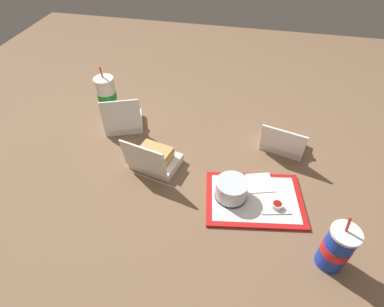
{
  "coord_description": "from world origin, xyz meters",
  "views": [
    {
      "loc": [
        -0.18,
        0.85,
        0.94
      ],
      "look_at": [
        0.01,
        -0.05,
        0.05
      ],
      "focal_mm": 28.0,
      "sensor_mm": 36.0,
      "label": 1
    }
  ],
  "objects_px": {
    "ketchup_cup": "(277,205)",
    "clamshell_hotdog_right": "(284,142)",
    "cake_container": "(231,190)",
    "clamshell_sandwich_back": "(155,159)",
    "clamshell_hotdog_front": "(124,120)",
    "soda_cup_corner": "(337,248)",
    "plastic_fork": "(276,213)",
    "food_tray": "(254,199)",
    "soda_cup_front": "(107,93)"
  },
  "relations": [
    {
      "from": "plastic_fork",
      "to": "clamshell_sandwich_back",
      "type": "relative_size",
      "value": 0.49
    },
    {
      "from": "clamshell_hotdog_front",
      "to": "soda_cup_front",
      "type": "relative_size",
      "value": 0.95
    },
    {
      "from": "food_tray",
      "to": "cake_container",
      "type": "bearing_deg",
      "value": 4.71
    },
    {
      "from": "clamshell_hotdog_front",
      "to": "soda_cup_corner",
      "type": "height_order",
      "value": "soda_cup_corner"
    },
    {
      "from": "clamshell_sandwich_back",
      "to": "soda_cup_front",
      "type": "bearing_deg",
      "value": -45.0
    },
    {
      "from": "cake_container",
      "to": "plastic_fork",
      "type": "distance_m",
      "value": 0.18
    },
    {
      "from": "clamshell_hotdog_front",
      "to": "soda_cup_corner",
      "type": "xyz_separation_m",
      "value": [
        -0.91,
        0.53,
        0.05
      ]
    },
    {
      "from": "ketchup_cup",
      "to": "clamshell_hotdog_right",
      "type": "distance_m",
      "value": 0.35
    },
    {
      "from": "plastic_fork",
      "to": "clamshell_sandwich_back",
      "type": "bearing_deg",
      "value": -29.21
    },
    {
      "from": "soda_cup_corner",
      "to": "clamshell_hotdog_front",
      "type": "bearing_deg",
      "value": -30.1
    },
    {
      "from": "clamshell_sandwich_back",
      "to": "clamshell_hotdog_right",
      "type": "height_order",
      "value": "clamshell_sandwich_back"
    },
    {
      "from": "ketchup_cup",
      "to": "clamshell_hotdog_right",
      "type": "bearing_deg",
      "value": -94.05
    },
    {
      "from": "ketchup_cup",
      "to": "clamshell_sandwich_back",
      "type": "xyz_separation_m",
      "value": [
        0.51,
        -0.12,
        0.02
      ]
    },
    {
      "from": "clamshell_sandwich_back",
      "to": "ketchup_cup",
      "type": "bearing_deg",
      "value": 166.5
    },
    {
      "from": "clamshell_hotdog_front",
      "to": "soda_cup_front",
      "type": "bearing_deg",
      "value": -44.9
    },
    {
      "from": "plastic_fork",
      "to": "ketchup_cup",
      "type": "bearing_deg",
      "value": -103.32
    },
    {
      "from": "cake_container",
      "to": "clamshell_hotdog_right",
      "type": "distance_m",
      "value": 0.39
    },
    {
      "from": "plastic_fork",
      "to": "clamshell_hotdog_right",
      "type": "height_order",
      "value": "clamshell_hotdog_right"
    },
    {
      "from": "clamshell_hotdog_front",
      "to": "soda_cup_front",
      "type": "distance_m",
      "value": 0.21
    },
    {
      "from": "clamshell_sandwich_back",
      "to": "soda_cup_front",
      "type": "xyz_separation_m",
      "value": [
        0.37,
        -0.37,
        0.04
      ]
    },
    {
      "from": "cake_container",
      "to": "plastic_fork",
      "type": "bearing_deg",
      "value": 164.93
    },
    {
      "from": "soda_cup_corner",
      "to": "cake_container",
      "type": "bearing_deg",
      "value": -29.59
    },
    {
      "from": "food_tray",
      "to": "cake_container",
      "type": "distance_m",
      "value": 0.1
    },
    {
      "from": "clamshell_hotdog_front",
      "to": "clamshell_sandwich_back",
      "type": "relative_size",
      "value": 0.98
    },
    {
      "from": "food_tray",
      "to": "ketchup_cup",
      "type": "xyz_separation_m",
      "value": [
        -0.08,
        0.03,
        0.02
      ]
    },
    {
      "from": "clamshell_hotdog_right",
      "to": "soda_cup_corner",
      "type": "bearing_deg",
      "value": 105.3
    },
    {
      "from": "ketchup_cup",
      "to": "clamshell_hotdog_front",
      "type": "height_order",
      "value": "clamshell_hotdog_front"
    },
    {
      "from": "food_tray",
      "to": "clamshell_sandwich_back",
      "type": "xyz_separation_m",
      "value": [
        0.43,
        -0.1,
        0.04
      ]
    },
    {
      "from": "cake_container",
      "to": "soda_cup_corner",
      "type": "distance_m",
      "value": 0.4
    },
    {
      "from": "cake_container",
      "to": "clamshell_sandwich_back",
      "type": "bearing_deg",
      "value": -16.98
    },
    {
      "from": "cake_container",
      "to": "clamshell_hotdog_right",
      "type": "relative_size",
      "value": 0.57
    },
    {
      "from": "cake_container",
      "to": "clamshell_hotdog_right",
      "type": "xyz_separation_m",
      "value": [
        -0.2,
        -0.33,
        -0.01
      ]
    },
    {
      "from": "cake_container",
      "to": "clamshell_hotdog_front",
      "type": "distance_m",
      "value": 0.65
    },
    {
      "from": "clamshell_sandwich_back",
      "to": "soda_cup_front",
      "type": "relative_size",
      "value": 0.96
    },
    {
      "from": "cake_container",
      "to": "ketchup_cup",
      "type": "relative_size",
      "value": 3.12
    },
    {
      "from": "clamshell_hotdog_right",
      "to": "soda_cup_corner",
      "type": "relative_size",
      "value": 0.92
    },
    {
      "from": "ketchup_cup",
      "to": "soda_cup_corner",
      "type": "bearing_deg",
      "value": 134.02
    },
    {
      "from": "food_tray",
      "to": "plastic_fork",
      "type": "height_order",
      "value": "plastic_fork"
    },
    {
      "from": "food_tray",
      "to": "clamshell_sandwich_back",
      "type": "relative_size",
      "value": 1.81
    },
    {
      "from": "clamshell_sandwich_back",
      "to": "clamshell_hotdog_right",
      "type": "relative_size",
      "value": 1.02
    },
    {
      "from": "ketchup_cup",
      "to": "clamshell_hotdog_front",
      "type": "distance_m",
      "value": 0.82
    },
    {
      "from": "food_tray",
      "to": "soda_cup_corner",
      "type": "bearing_deg",
      "value": 141.22
    },
    {
      "from": "clamshell_hotdog_front",
      "to": "clamshell_sandwich_back",
      "type": "xyz_separation_m",
      "value": [
        -0.23,
        0.23,
        0.0
      ]
    },
    {
      "from": "clamshell_hotdog_front",
      "to": "soda_cup_corner",
      "type": "relative_size",
      "value": 0.92
    },
    {
      "from": "soda_cup_corner",
      "to": "soda_cup_front",
      "type": "relative_size",
      "value": 1.03
    },
    {
      "from": "clamshell_hotdog_right",
      "to": "soda_cup_corner",
      "type": "xyz_separation_m",
      "value": [
        -0.14,
        0.53,
        0.05
      ]
    },
    {
      "from": "food_tray",
      "to": "plastic_fork",
      "type": "bearing_deg",
      "value": 146.65
    },
    {
      "from": "food_tray",
      "to": "clamshell_sandwich_back",
      "type": "bearing_deg",
      "value": -12.55
    },
    {
      "from": "plastic_fork",
      "to": "soda_cup_corner",
      "type": "relative_size",
      "value": 0.46
    },
    {
      "from": "plastic_fork",
      "to": "clamshell_hotdog_right",
      "type": "bearing_deg",
      "value": -106.67
    }
  ]
}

